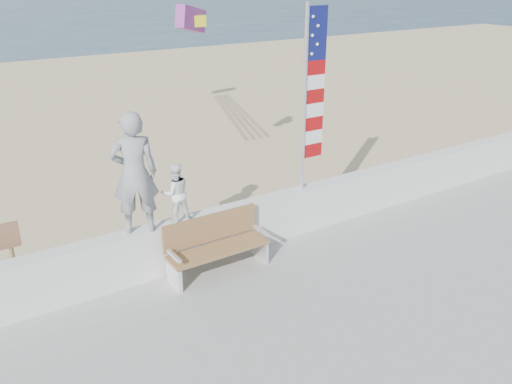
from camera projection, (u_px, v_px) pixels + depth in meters
ground at (306, 306)px, 8.83m from camera, size 220.00×220.00×0.00m
sand at (116, 156)px, 15.79m from camera, size 90.00×40.00×0.08m
seawall at (241, 226)px, 10.14m from camera, size 30.00×0.35×0.90m
adult at (134, 173)px, 8.59m from camera, size 0.85×0.68×2.02m
child at (176, 193)px, 9.12m from camera, size 0.55×0.46×1.04m
bench at (216, 244)px, 9.36m from camera, size 1.80×0.57×1.00m
flag at (310, 92)px, 10.01m from camera, size 0.50×0.08×3.50m
parafoil_kite at (192, 19)px, 12.18m from camera, size 0.96×0.71×0.67m
sign at (13, 257)px, 8.41m from camera, size 0.32×0.07×1.46m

